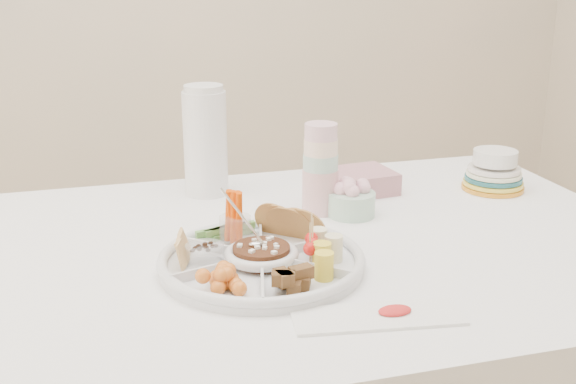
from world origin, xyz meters
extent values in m
cylinder|color=silver|center=(-0.10, -0.11, 0.78)|extent=(0.47, 0.47, 0.04)
cylinder|color=black|center=(-0.10, -0.11, 0.79)|extent=(0.13, 0.13, 0.04)
cylinder|color=silver|center=(0.11, 0.17, 0.87)|extent=(0.10, 0.10, 0.23)
cylinder|color=white|center=(-0.12, 0.37, 0.89)|extent=(0.12, 0.12, 0.27)
cylinder|color=#7FB397|center=(0.17, 0.13, 0.80)|extent=(0.13, 0.13, 0.08)
cube|color=#B47882|center=(0.25, 0.28, 0.78)|extent=(0.17, 0.16, 0.05)
cylinder|color=gold|center=(0.58, 0.21, 0.81)|extent=(0.16, 0.16, 0.10)
cube|color=white|center=(0.04, -0.34, 0.76)|extent=(0.29, 0.13, 0.01)
camera|label=1|loc=(-0.39, -1.31, 1.31)|focal=45.00mm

